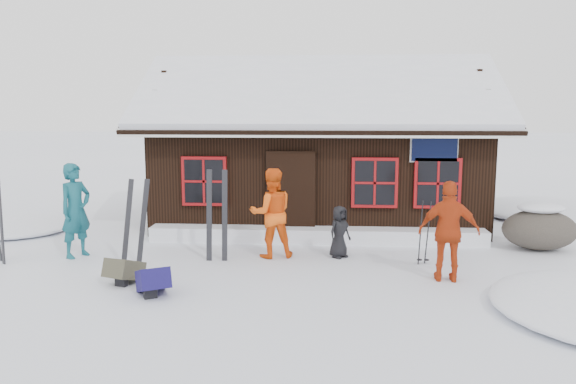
{
  "coord_description": "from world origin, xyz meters",
  "views": [
    {
      "loc": [
        1.7,
        -10.22,
        3.04
      ],
      "look_at": [
        0.92,
        1.23,
        1.3
      ],
      "focal_mm": 35.0,
      "sensor_mm": 36.0,
      "label": 1
    }
  ],
  "objects_px": {
    "ski_pair_left": "(135,224)",
    "backpack_blue": "(153,285)",
    "skier_teal": "(76,210)",
    "skier_crouched": "(339,232)",
    "ski_poles": "(424,234)",
    "skier_orange_right": "(449,231)",
    "boulder": "(540,228)",
    "backpack_olive": "(124,274)",
    "skier_orange_left": "(272,213)"
  },
  "relations": [
    {
      "from": "skier_orange_right",
      "to": "ski_poles",
      "type": "distance_m",
      "value": 1.13
    },
    {
      "from": "skier_orange_left",
      "to": "skier_teal",
      "type": "bearing_deg",
      "value": -11.72
    },
    {
      "from": "skier_teal",
      "to": "boulder",
      "type": "xyz_separation_m",
      "value": [
        9.66,
        1.24,
        -0.5
      ]
    },
    {
      "from": "skier_crouched",
      "to": "ski_poles",
      "type": "xyz_separation_m",
      "value": [
        1.63,
        -0.38,
        0.07
      ]
    },
    {
      "from": "backpack_blue",
      "to": "skier_crouched",
      "type": "bearing_deg",
      "value": 11.3
    },
    {
      "from": "skier_teal",
      "to": "skier_orange_right",
      "type": "distance_m",
      "value": 7.31
    },
    {
      "from": "skier_orange_right",
      "to": "backpack_blue",
      "type": "xyz_separation_m",
      "value": [
        -4.95,
        -1.09,
        -0.72
      ]
    },
    {
      "from": "skier_orange_left",
      "to": "ski_pair_left",
      "type": "xyz_separation_m",
      "value": [
        -2.55,
        -0.83,
        -0.09
      ]
    },
    {
      "from": "skier_crouched",
      "to": "backpack_olive",
      "type": "xyz_separation_m",
      "value": [
        -3.77,
        -1.98,
        -0.37
      ]
    },
    {
      "from": "skier_teal",
      "to": "backpack_blue",
      "type": "distance_m",
      "value": 3.28
    },
    {
      "from": "skier_teal",
      "to": "ski_poles",
      "type": "bearing_deg",
      "value": -63.35
    },
    {
      "from": "skier_orange_left",
      "to": "boulder",
      "type": "relative_size",
      "value": 1.17
    },
    {
      "from": "skier_crouched",
      "to": "backpack_blue",
      "type": "distance_m",
      "value": 4.01
    },
    {
      "from": "skier_orange_left",
      "to": "skier_crouched",
      "type": "relative_size",
      "value": 1.71
    },
    {
      "from": "ski_poles",
      "to": "boulder",
      "type": "bearing_deg",
      "value": 26.09
    },
    {
      "from": "skier_crouched",
      "to": "ski_poles",
      "type": "distance_m",
      "value": 1.68
    },
    {
      "from": "ski_pair_left",
      "to": "backpack_blue",
      "type": "xyz_separation_m",
      "value": [
        0.84,
        -1.64,
        -0.65
      ]
    },
    {
      "from": "boulder",
      "to": "backpack_blue",
      "type": "height_order",
      "value": "boulder"
    },
    {
      "from": "backpack_blue",
      "to": "ski_poles",
      "type": "bearing_deg",
      "value": -3.57
    },
    {
      "from": "skier_orange_right",
      "to": "backpack_blue",
      "type": "height_order",
      "value": "skier_orange_right"
    },
    {
      "from": "ski_poles",
      "to": "backpack_olive",
      "type": "height_order",
      "value": "ski_poles"
    },
    {
      "from": "skier_crouched",
      "to": "skier_teal",
      "type": "bearing_deg",
      "value": 138.82
    },
    {
      "from": "ski_poles",
      "to": "skier_crouched",
      "type": "bearing_deg",
      "value": 166.89
    },
    {
      "from": "ski_pair_left",
      "to": "backpack_olive",
      "type": "bearing_deg",
      "value": -101.64
    },
    {
      "from": "skier_teal",
      "to": "ski_pair_left",
      "type": "bearing_deg",
      "value": -85.06
    },
    {
      "from": "skier_orange_left",
      "to": "ski_pair_left",
      "type": "relative_size",
      "value": 1.05
    },
    {
      "from": "skier_teal",
      "to": "backpack_olive",
      "type": "bearing_deg",
      "value": -109.24
    },
    {
      "from": "skier_crouched",
      "to": "ski_pair_left",
      "type": "relative_size",
      "value": 0.61
    },
    {
      "from": "skier_orange_left",
      "to": "backpack_blue",
      "type": "relative_size",
      "value": 2.91
    },
    {
      "from": "skier_orange_left",
      "to": "ski_poles",
      "type": "relative_size",
      "value": 1.42
    },
    {
      "from": "skier_orange_right",
      "to": "backpack_olive",
      "type": "xyz_separation_m",
      "value": [
        -5.64,
        -0.53,
        -0.73
      ]
    },
    {
      "from": "skier_crouched",
      "to": "skier_orange_left",
      "type": "bearing_deg",
      "value": 138.18
    },
    {
      "from": "skier_orange_right",
      "to": "boulder",
      "type": "distance_m",
      "value": 3.44
    },
    {
      "from": "skier_orange_right",
      "to": "boulder",
      "type": "bearing_deg",
      "value": -129.62
    },
    {
      "from": "skier_orange_left",
      "to": "ski_poles",
      "type": "xyz_separation_m",
      "value": [
        3.01,
        -0.32,
        -0.31
      ]
    },
    {
      "from": "skier_crouched",
      "to": "ski_poles",
      "type": "relative_size",
      "value": 0.83
    },
    {
      "from": "skier_orange_left",
      "to": "ski_pair_left",
      "type": "height_order",
      "value": "skier_orange_left"
    },
    {
      "from": "ski_poles",
      "to": "skier_orange_left",
      "type": "bearing_deg",
      "value": 174.02
    },
    {
      "from": "skier_orange_right",
      "to": "backpack_olive",
      "type": "height_order",
      "value": "skier_orange_right"
    },
    {
      "from": "skier_orange_left",
      "to": "ski_pair_left",
      "type": "bearing_deg",
      "value": 2.82
    },
    {
      "from": "skier_teal",
      "to": "skier_crouched",
      "type": "distance_m",
      "value": 5.38
    },
    {
      "from": "skier_orange_left",
      "to": "backpack_blue",
      "type": "distance_m",
      "value": 3.09
    },
    {
      "from": "backpack_blue",
      "to": "backpack_olive",
      "type": "bearing_deg",
      "value": 112.64
    },
    {
      "from": "boulder",
      "to": "backpack_olive",
      "type": "xyz_separation_m",
      "value": [
        -8.08,
        -2.91,
        -0.3
      ]
    },
    {
      "from": "skier_teal",
      "to": "ski_pair_left",
      "type": "relative_size",
      "value": 1.1
    },
    {
      "from": "skier_crouched",
      "to": "ski_poles",
      "type": "height_order",
      "value": "ski_poles"
    },
    {
      "from": "backpack_blue",
      "to": "backpack_olive",
      "type": "distance_m",
      "value": 0.89
    },
    {
      "from": "skier_teal",
      "to": "ski_poles",
      "type": "xyz_separation_m",
      "value": [
        6.99,
        -0.07,
        -0.36
      ]
    },
    {
      "from": "skier_teal",
      "to": "ski_pair_left",
      "type": "distance_m",
      "value": 1.55
    },
    {
      "from": "ski_pair_left",
      "to": "backpack_blue",
      "type": "relative_size",
      "value": 2.78
    }
  ]
}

